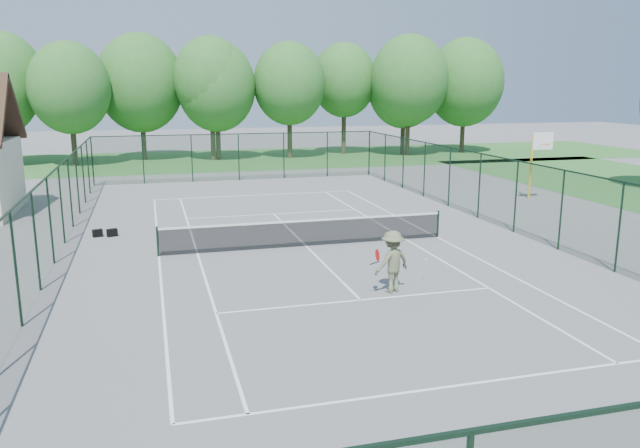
{
  "coord_description": "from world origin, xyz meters",
  "views": [
    {
      "loc": [
        -5.62,
        -22.46,
        5.99
      ],
      "look_at": [
        0.0,
        -2.0,
        1.3
      ],
      "focal_mm": 35.0,
      "sensor_mm": 36.0,
      "label": 1
    }
  ],
  "objects_px": {
    "tennis_net": "(306,232)",
    "sports_bag_a": "(98,233)",
    "tennis_player": "(392,262)",
    "basketball_goal": "(537,152)"
  },
  "relations": [
    {
      "from": "basketball_goal",
      "to": "tennis_player",
      "type": "xyz_separation_m",
      "value": [
        -13.2,
        -12.39,
        -1.64
      ]
    },
    {
      "from": "sports_bag_a",
      "to": "tennis_player",
      "type": "relative_size",
      "value": 0.18
    },
    {
      "from": "tennis_net",
      "to": "tennis_player",
      "type": "height_order",
      "value": "tennis_player"
    },
    {
      "from": "tennis_net",
      "to": "sports_bag_a",
      "type": "bearing_deg",
      "value": 154.44
    },
    {
      "from": "basketball_goal",
      "to": "tennis_player",
      "type": "bearing_deg",
      "value": -136.79
    },
    {
      "from": "tennis_net",
      "to": "sports_bag_a",
      "type": "height_order",
      "value": "tennis_net"
    },
    {
      "from": "basketball_goal",
      "to": "tennis_player",
      "type": "distance_m",
      "value": 18.18
    },
    {
      "from": "tennis_net",
      "to": "basketball_goal",
      "type": "xyz_separation_m",
      "value": [
        14.34,
        6.48,
        1.99
      ]
    },
    {
      "from": "basketball_goal",
      "to": "tennis_player",
      "type": "relative_size",
      "value": 1.68
    },
    {
      "from": "basketball_goal",
      "to": "tennis_net",
      "type": "bearing_deg",
      "value": -155.69
    }
  ]
}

